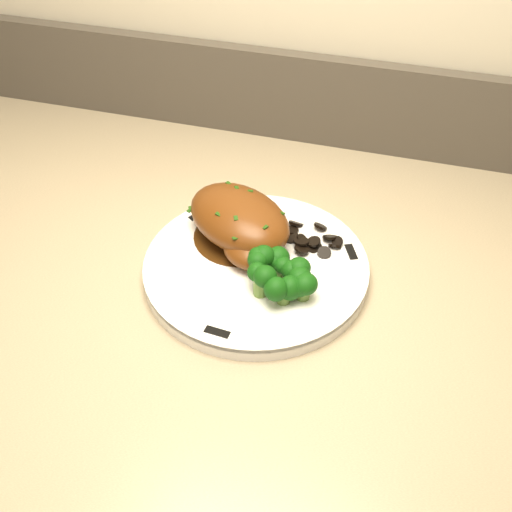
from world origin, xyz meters
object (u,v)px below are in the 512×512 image
(counter, at_px, (22,437))
(plate, at_px, (256,269))
(broccoli_florets, at_px, (280,275))
(chicken_breast, at_px, (240,222))

(counter, bearing_deg, plate, 6.23)
(counter, distance_m, broccoli_florets, 0.60)
(counter, relative_size, broccoli_florets, 26.52)
(counter, relative_size, plate, 8.20)
(plate, height_order, chicken_breast, chicken_breast)
(counter, xyz_separation_m, plate, (0.37, 0.04, 0.42))
(counter, bearing_deg, chicken_breast, 11.86)
(broccoli_florets, bearing_deg, plate, 138.00)
(counter, height_order, plate, counter)
(plate, bearing_deg, counter, -173.77)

